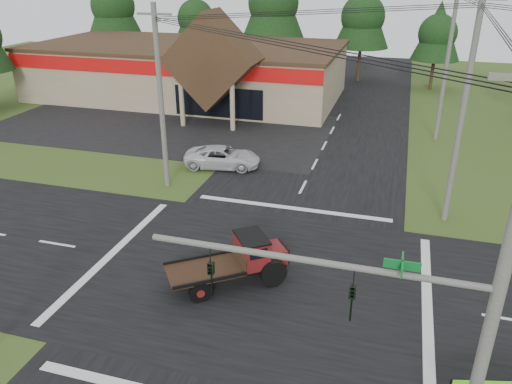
% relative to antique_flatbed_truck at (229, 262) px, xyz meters
% --- Properties ---
extents(ground, '(120.00, 120.00, 0.00)m').
position_rel_antique_flatbed_truck_xyz_m(ground, '(0.99, 0.71, -1.05)').
color(ground, '#384D1B').
rests_on(ground, ground).
extents(road_ns, '(12.00, 120.00, 0.02)m').
position_rel_antique_flatbed_truck_xyz_m(road_ns, '(0.99, 0.71, -1.04)').
color(road_ns, black).
rests_on(road_ns, ground).
extents(road_ew, '(120.00, 12.00, 0.02)m').
position_rel_antique_flatbed_truck_xyz_m(road_ew, '(0.99, 0.71, -1.04)').
color(road_ew, black).
rests_on(road_ew, ground).
extents(parking_apron, '(28.00, 14.00, 0.02)m').
position_rel_antique_flatbed_truck_xyz_m(parking_apron, '(-13.01, 19.71, -1.04)').
color(parking_apron, black).
rests_on(parking_apron, ground).
extents(cvs_building, '(30.40, 18.20, 9.19)m').
position_rel_antique_flatbed_truck_xyz_m(cvs_building, '(-14.72, 30.28, 1.73)').
color(cvs_building, gray).
rests_on(cvs_building, ground).
extents(traffic_signal_mast, '(8.12, 0.24, 7.00)m').
position_rel_antique_flatbed_truck_xyz_m(traffic_signal_mast, '(6.80, -6.79, 3.37)').
color(traffic_signal_mast, '#595651').
rests_on(traffic_signal_mast, ground).
extents(utility_pole_nr, '(2.00, 0.30, 11.00)m').
position_rel_antique_flatbed_truck_xyz_m(utility_pole_nr, '(8.49, -6.79, 4.59)').
color(utility_pole_nr, '#595651').
rests_on(utility_pole_nr, ground).
extents(utility_pole_nw, '(2.00, 0.30, 10.50)m').
position_rel_antique_flatbed_truck_xyz_m(utility_pole_nw, '(-7.01, 8.71, 4.34)').
color(utility_pole_nw, '#595651').
rests_on(utility_pole_nw, ground).
extents(utility_pole_ne, '(2.00, 0.30, 11.50)m').
position_rel_antique_flatbed_truck_xyz_m(utility_pole_ne, '(8.99, 8.71, 4.84)').
color(utility_pole_ne, '#595651').
rests_on(utility_pole_ne, ground).
extents(utility_pole_n, '(2.00, 0.30, 11.20)m').
position_rel_antique_flatbed_truck_xyz_m(utility_pole_n, '(8.99, 22.71, 4.69)').
color(utility_pole_n, '#595651').
rests_on(utility_pole_n, ground).
extents(tree_row_a, '(6.72, 6.72, 12.12)m').
position_rel_antique_flatbed_truck_xyz_m(tree_row_a, '(-29.01, 40.71, 7.00)').
color(tree_row_a, '#332316').
rests_on(tree_row_a, ground).
extents(tree_row_b, '(5.60, 5.60, 10.10)m').
position_rel_antique_flatbed_truck_xyz_m(tree_row_b, '(-19.01, 42.71, 5.65)').
color(tree_row_b, '#332316').
rests_on(tree_row_b, ground).
extents(tree_row_c, '(7.28, 7.28, 13.13)m').
position_rel_antique_flatbed_truck_xyz_m(tree_row_c, '(-9.01, 41.71, 7.67)').
color(tree_row_c, '#332316').
rests_on(tree_row_c, ground).
extents(tree_row_d, '(6.16, 6.16, 11.11)m').
position_rel_antique_flatbed_truck_xyz_m(tree_row_d, '(0.99, 42.71, 6.32)').
color(tree_row_d, '#332316').
rests_on(tree_row_d, ground).
extents(tree_row_e, '(5.04, 5.04, 9.09)m').
position_rel_antique_flatbed_truck_xyz_m(tree_row_e, '(8.99, 40.71, 4.98)').
color(tree_row_e, '#332316').
rests_on(tree_row_e, ground).
extents(antique_flatbed_truck, '(5.18, 4.55, 2.10)m').
position_rel_antique_flatbed_truck_xyz_m(antique_flatbed_truck, '(0.00, 0.00, 0.00)').
color(antique_flatbed_truck, '#53140B').
rests_on(antique_flatbed_truck, ground).
extents(white_pickup, '(5.28, 3.10, 1.38)m').
position_rel_antique_flatbed_truck_xyz_m(white_pickup, '(-4.82, 12.56, -0.36)').
color(white_pickup, silver).
rests_on(white_pickup, ground).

